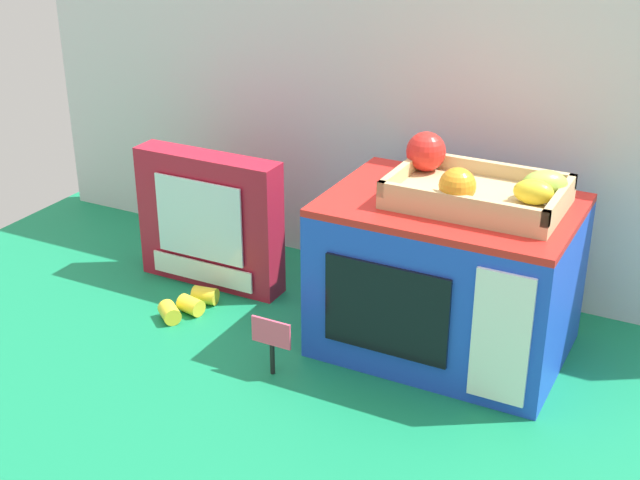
# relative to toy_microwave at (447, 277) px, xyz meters

# --- Properties ---
(ground_plane) EXTENTS (1.70, 1.70, 0.00)m
(ground_plane) POSITION_rel_toy_microwave_xyz_m (-0.20, -0.01, -0.13)
(ground_plane) COLOR #147A4C
(ground_plane) RESTS_ON ground
(display_back_panel) EXTENTS (1.61, 0.03, 0.60)m
(display_back_panel) POSITION_rel_toy_microwave_xyz_m (-0.20, 0.24, 0.17)
(display_back_panel) COLOR silver
(display_back_panel) RESTS_ON ground
(toy_microwave) EXTENTS (0.40, 0.29, 0.27)m
(toy_microwave) POSITION_rel_toy_microwave_xyz_m (0.00, 0.00, 0.00)
(toy_microwave) COLOR blue
(toy_microwave) RESTS_ON ground
(food_groups_crate) EXTENTS (0.28, 0.18, 0.09)m
(food_groups_crate) POSITION_rel_toy_microwave_xyz_m (0.03, 0.01, 0.16)
(food_groups_crate) COLOR tan
(food_groups_crate) RESTS_ON toy_microwave
(cookie_set_box) EXTENTS (0.29, 0.06, 0.26)m
(cookie_set_box) POSITION_rel_toy_microwave_xyz_m (-0.49, 0.02, -0.00)
(cookie_set_box) COLOR #B2192D
(cookie_set_box) RESTS_ON ground
(price_sign) EXTENTS (0.07, 0.01, 0.10)m
(price_sign) POSITION_rel_toy_microwave_xyz_m (-0.22, -0.21, -0.07)
(price_sign) COLOR black
(price_sign) RESTS_ON ground
(loose_toy_banana) EXTENTS (0.07, 0.13, 0.03)m
(loose_toy_banana) POSITION_rel_toy_microwave_xyz_m (-0.45, -0.10, -0.12)
(loose_toy_banana) COLOR yellow
(loose_toy_banana) RESTS_ON ground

